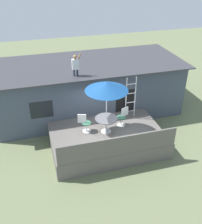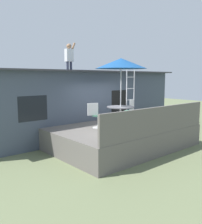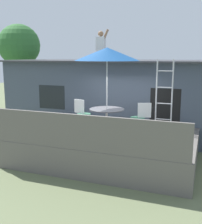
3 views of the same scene
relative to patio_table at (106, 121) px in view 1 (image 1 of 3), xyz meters
The scene contains 10 objects.
ground_plane 1.39m from the patio_table, 54.04° to the right, with size 40.00×40.00×0.00m, color #66704C.
house 3.58m from the patio_table, 89.77° to the left, with size 10.50×4.50×2.93m.
deck 0.99m from the patio_table, 54.04° to the right, with size 5.23×3.57×0.80m, color #605B56.
deck_railing 1.76m from the patio_table, 89.53° to the right, with size 5.13×0.08×0.90m, color #605B56.
patio_table is the anchor object (origin of this frame).
patio_umbrella 1.76m from the patio_table, 105.26° to the right, with size 1.90×1.90×2.54m.
step_ladder 1.88m from the patio_table, 31.39° to the left, with size 0.52×0.04×2.20m.
person_figure 3.10m from the patio_table, 114.91° to the left, with size 0.47×0.20×1.11m.
patio_chair_left 1.00m from the patio_table, 162.01° to the left, with size 0.61×0.44×0.92m.
patio_chair_right 1.01m from the patio_table, 20.95° to the left, with size 0.60×0.44×0.92m.
Camera 1 is at (-3.08, -9.96, 8.04)m, focal length 43.04 mm.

